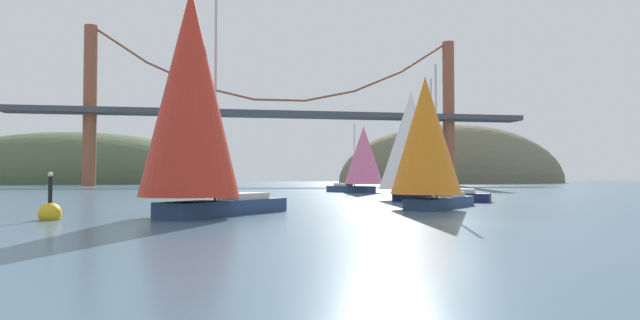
% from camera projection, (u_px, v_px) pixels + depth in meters
% --- Properties ---
extents(ground_plane, '(360.00, 360.00, 0.00)m').
position_uv_depth(ground_plane, '(460.00, 223.00, 23.81)').
color(ground_plane, '#426075').
extents(headland_left, '(89.16, 44.00, 29.64)m').
position_uv_depth(headland_left, '(77.00, 183.00, 147.73)').
color(headland_left, '#4C5B3D').
rests_on(headland_left, ground_plane).
extents(headland_right, '(75.28, 44.00, 38.56)m').
position_uv_depth(headland_right, '(453.00, 183.00, 166.84)').
color(headland_right, '#6B664C').
rests_on(headland_right, ground_plane).
extents(suspension_bridge, '(118.47, 6.00, 35.17)m').
position_uv_depth(suspension_bridge, '(280.00, 112.00, 117.97)').
color(suspension_bridge, brown).
rests_on(suspension_bridge, ground_plane).
extents(sailboat_pink_spinnaker, '(7.68, 8.92, 9.16)m').
position_uv_depth(sailboat_pink_spinnaker, '(363.00, 157.00, 66.89)').
color(sailboat_pink_spinnaker, navy).
rests_on(sailboat_pink_spinnaker, ground_plane).
extents(sailboat_orange_sail, '(8.49, 8.50, 9.79)m').
position_uv_depth(sailboat_orange_sail, '(427.00, 140.00, 33.44)').
color(sailboat_orange_sail, navy).
rests_on(sailboat_orange_sail, ground_plane).
extents(sailboat_white_mainsail, '(10.11, 8.49, 10.67)m').
position_uv_depth(sailboat_white_mainsail, '(413.00, 143.00, 45.07)').
color(sailboat_white_mainsail, '#191E4C').
rests_on(sailboat_white_mainsail, ground_plane).
extents(sailboat_scarlet_sail, '(9.23, 9.53, 12.56)m').
position_uv_depth(sailboat_scarlet_sail, '(192.00, 98.00, 27.11)').
color(sailboat_scarlet_sail, navy).
rests_on(sailboat_scarlet_sail, ground_plane).
extents(channel_buoy, '(1.10, 1.10, 2.64)m').
position_uv_depth(channel_buoy, '(50.00, 212.00, 25.56)').
color(channel_buoy, gold).
rests_on(channel_buoy, ground_plane).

